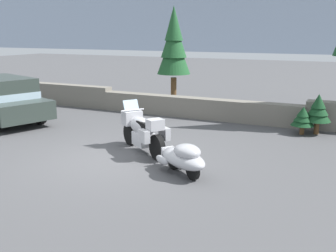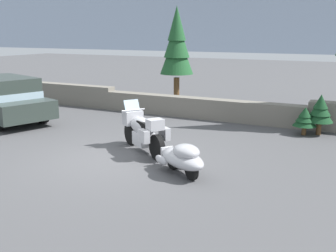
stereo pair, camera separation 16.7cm
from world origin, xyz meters
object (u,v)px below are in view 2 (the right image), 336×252
at_px(car_shaped_trailer, 182,157).
at_px(suv_at_left_edge, 2,98).
at_px(touring_motorcycle, 143,130).
at_px(pine_tree_secondary, 177,44).

bearing_deg(car_shaped_trailer, suv_at_left_edge, 164.92).
xyz_separation_m(touring_motorcycle, car_shaped_trailer, (1.72, -1.17, -0.21)).
distance_m(touring_motorcycle, suv_at_left_edge, 6.69).
distance_m(touring_motorcycle, car_shaped_trailer, 2.09).
xyz_separation_m(touring_motorcycle, suv_at_left_edge, (-6.60, 1.07, 0.22)).
xyz_separation_m(touring_motorcycle, pine_tree_secondary, (-2.25, 6.83, 2.09)).
height_order(suv_at_left_edge, pine_tree_secondary, pine_tree_secondary).
bearing_deg(pine_tree_secondary, car_shaped_trailer, -63.59).
relative_size(touring_motorcycle, pine_tree_secondary, 0.46).
height_order(touring_motorcycle, pine_tree_secondary, pine_tree_secondary).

